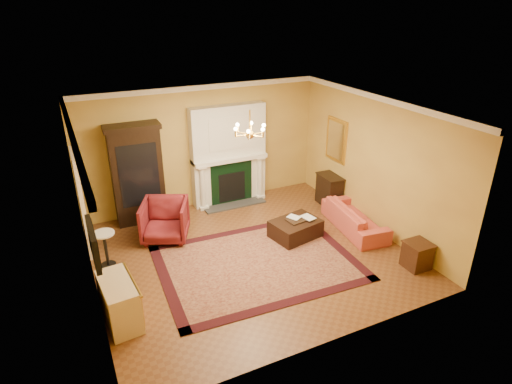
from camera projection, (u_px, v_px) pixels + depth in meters
floor at (251, 255)px, 8.80m from camera, size 6.00×5.50×0.02m
ceiling at (250, 109)px, 7.55m from camera, size 6.00×5.50×0.02m
wall_back at (203, 147)px, 10.44m from camera, size 6.00×0.02×3.00m
wall_front at (334, 260)px, 5.91m from camera, size 6.00×0.02×3.00m
wall_left at (84, 219)px, 6.99m from camera, size 0.02×5.50×3.00m
wall_right at (375, 164)px, 9.36m from camera, size 0.02×5.50×3.00m
fireplace at (229, 157)px, 10.65m from camera, size 1.90×0.70×2.50m
crown_molding at (229, 103)px, 8.37m from camera, size 6.00×5.50×0.12m
doorway at (82, 203)px, 8.60m from camera, size 0.08×1.05×2.10m
tv_panel at (93, 244)px, 6.58m from camera, size 0.09×0.95×0.58m
gilt_mirror at (336, 140)px, 10.43m from camera, size 0.06×0.76×1.05m
chandelier at (250, 131)px, 7.72m from camera, size 0.63×0.55×0.53m
oriental_rug at (257, 263)px, 8.49m from camera, size 3.93×3.03×0.02m
china_cabinet at (137, 176)px, 9.72m from camera, size 1.13×0.54×2.22m
wingback_armchair at (165, 219)px, 9.18m from camera, size 1.22×1.19×0.97m
pedestal_table at (106, 247)px, 8.23m from camera, size 0.42×0.42×0.74m
commode at (119, 302)px, 6.83m from camera, size 0.56×1.04×0.75m
coral_sofa at (355, 214)px, 9.63m from camera, size 0.80×1.96×0.74m
end_table at (417, 256)px, 8.27m from camera, size 0.45×0.45×0.51m
console_table at (329, 191)px, 10.78m from camera, size 0.42×0.70×0.76m
leather_ottoman at (295, 229)px, 9.36m from camera, size 1.14×0.92×0.38m
ottoman_tray at (297, 220)px, 9.29m from camera, size 0.46×0.38×0.03m
book_a at (292, 214)px, 9.22m from camera, size 0.19×0.12×0.27m
book_b at (305, 213)px, 9.22m from camera, size 0.23×0.07×0.31m
topiary_left at (200, 152)px, 10.21m from camera, size 0.15×0.15×0.40m
topiary_right at (257, 144)px, 10.80m from camera, size 0.15×0.15×0.41m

